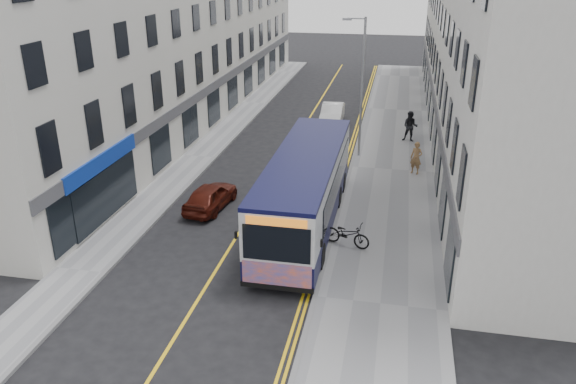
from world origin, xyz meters
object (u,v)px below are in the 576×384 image
at_px(city_bus, 305,188).
at_px(car_maroon, 210,196).
at_px(bicycle, 347,234).
at_px(car_white, 332,114).
at_px(pedestrian_far, 410,126).
at_px(pedestrian_near, 416,158).
at_px(streetlamp, 361,84).

relative_size(city_bus, car_maroon, 3.14).
height_order(bicycle, car_white, car_white).
bearing_deg(car_maroon, bicycle, 165.14).
distance_m(city_bus, pedestrian_far, 13.82).
distance_m(pedestrian_far, car_maroon, 15.14).
height_order(car_white, car_maroon, car_white).
relative_size(city_bus, pedestrian_far, 5.95).
xyz_separation_m(pedestrian_near, car_maroon, (-9.49, -6.27, -0.38)).
bearing_deg(bicycle, car_white, 26.85).
relative_size(streetlamp, pedestrian_near, 4.52).
relative_size(city_bus, bicycle, 5.86).
relative_size(streetlamp, pedestrian_far, 4.14).
xyz_separation_m(bicycle, car_maroon, (-6.69, 2.63, -0.01)).
relative_size(car_white, car_maroon, 1.14).
bearing_deg(pedestrian_near, bicycle, -86.43).
bearing_deg(car_white, pedestrian_near, -59.82).
height_order(pedestrian_near, pedestrian_far, pedestrian_far).
distance_m(city_bus, bicycle, 2.85).
bearing_deg(streetlamp, car_white, 109.15).
xyz_separation_m(pedestrian_far, car_white, (-5.38, 3.46, -0.40)).
bearing_deg(pedestrian_far, car_maroon, -119.13).
distance_m(pedestrian_near, pedestrian_far, 5.77).
bearing_deg(bicycle, pedestrian_near, 0.31).
bearing_deg(bicycle, city_bus, 68.86).
bearing_deg(pedestrian_near, pedestrian_far, 114.14).
height_order(streetlamp, pedestrian_far, streetlamp).
bearing_deg(city_bus, bicycle, -38.93).
bearing_deg(car_maroon, car_white, -97.14).
relative_size(streetlamp, bicycle, 4.08).
bearing_deg(pedestrian_near, streetlamp, 165.27).
distance_m(streetlamp, pedestrian_near, 5.31).
bearing_deg(city_bus, pedestrian_near, 56.50).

